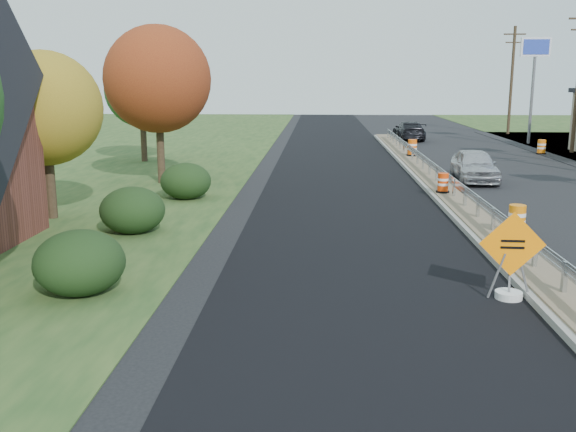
{
  "coord_description": "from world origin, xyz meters",
  "views": [
    {
      "loc": [
        -5.5,
        -19.97,
        4.91
      ],
      "look_at": [
        -6.36,
        -2.27,
        1.1
      ],
      "focal_mm": 40.0,
      "sensor_mm": 36.0,
      "label": 1
    }
  ],
  "objects_px": {
    "barrel_shoulder_mid": "(541,147)",
    "car_silver": "(475,165)",
    "caution_sign": "(510,277)",
    "car_dark_far": "(409,131)",
    "barrel_median_near": "(517,220)",
    "barrel_median_far": "(412,148)",
    "barrel_median_mid": "(443,183)"
  },
  "relations": [
    {
      "from": "caution_sign",
      "to": "barrel_median_far",
      "type": "relative_size",
      "value": 2.01
    },
    {
      "from": "caution_sign",
      "to": "barrel_median_near",
      "type": "bearing_deg",
      "value": 74.5
    },
    {
      "from": "car_dark_far",
      "to": "barrel_median_far",
      "type": "bearing_deg",
      "value": 82.15
    },
    {
      "from": "barrel_median_near",
      "to": "barrel_shoulder_mid",
      "type": "relative_size",
      "value": 0.96
    },
    {
      "from": "caution_sign",
      "to": "barrel_median_far",
      "type": "bearing_deg",
      "value": 89.23
    },
    {
      "from": "barrel_median_far",
      "to": "car_dark_far",
      "type": "distance_m",
      "value": 13.04
    },
    {
      "from": "caution_sign",
      "to": "barrel_shoulder_mid",
      "type": "height_order",
      "value": "caution_sign"
    },
    {
      "from": "caution_sign",
      "to": "car_dark_far",
      "type": "relative_size",
      "value": 0.39
    },
    {
      "from": "caution_sign",
      "to": "barrel_median_far",
      "type": "distance_m",
      "value": 25.81
    },
    {
      "from": "barrel_shoulder_mid",
      "to": "car_dark_far",
      "type": "height_order",
      "value": "car_dark_far"
    },
    {
      "from": "barrel_median_far",
      "to": "car_silver",
      "type": "bearing_deg",
      "value": -77.96
    },
    {
      "from": "barrel_shoulder_mid",
      "to": "car_silver",
      "type": "distance_m",
      "value": 13.8
    },
    {
      "from": "barrel_median_near",
      "to": "barrel_median_far",
      "type": "xyz_separation_m",
      "value": [
        -0.31,
        20.44,
        0.04
      ]
    },
    {
      "from": "barrel_median_near",
      "to": "barrel_median_mid",
      "type": "relative_size",
      "value": 1.13
    },
    {
      "from": "car_silver",
      "to": "car_dark_far",
      "type": "height_order",
      "value": "car_silver"
    },
    {
      "from": "car_silver",
      "to": "barrel_median_mid",
      "type": "bearing_deg",
      "value": -115.11
    },
    {
      "from": "barrel_median_far",
      "to": "car_silver",
      "type": "xyz_separation_m",
      "value": [
        1.81,
        -8.5,
        0.07
      ]
    },
    {
      "from": "barrel_median_near",
      "to": "car_silver",
      "type": "height_order",
      "value": "car_silver"
    },
    {
      "from": "caution_sign",
      "to": "barrel_shoulder_mid",
      "type": "bearing_deg",
      "value": 72.73
    },
    {
      "from": "barrel_median_near",
      "to": "car_silver",
      "type": "bearing_deg",
      "value": 82.82
    },
    {
      "from": "barrel_shoulder_mid",
      "to": "car_silver",
      "type": "relative_size",
      "value": 0.21
    },
    {
      "from": "barrel_median_mid",
      "to": "barrel_median_far",
      "type": "relative_size",
      "value": 0.81
    },
    {
      "from": "car_dark_far",
      "to": "caution_sign",
      "type": "bearing_deg",
      "value": 84.63
    },
    {
      "from": "barrel_shoulder_mid",
      "to": "barrel_median_near",
      "type": "bearing_deg",
      "value": -110.02
    },
    {
      "from": "barrel_median_near",
      "to": "caution_sign",
      "type": "bearing_deg",
      "value": -107.86
    },
    {
      "from": "car_silver",
      "to": "barrel_median_far",
      "type": "bearing_deg",
      "value": 104.19
    },
    {
      "from": "barrel_median_near",
      "to": "barrel_median_mid",
      "type": "bearing_deg",
      "value": 96.68
    },
    {
      "from": "barrel_median_near",
      "to": "barrel_median_far",
      "type": "distance_m",
      "value": 20.44
    },
    {
      "from": "barrel_median_near",
      "to": "barrel_median_far",
      "type": "relative_size",
      "value": 0.91
    },
    {
      "from": "car_silver",
      "to": "car_dark_far",
      "type": "relative_size",
      "value": 0.87
    },
    {
      "from": "barrel_median_mid",
      "to": "barrel_shoulder_mid",
      "type": "bearing_deg",
      "value": 59.87
    },
    {
      "from": "barrel_shoulder_mid",
      "to": "barrel_median_mid",
      "type": "bearing_deg",
      "value": -120.13
    }
  ]
}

